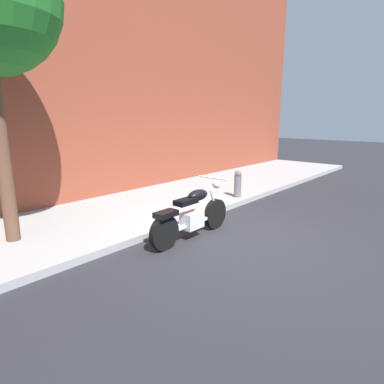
# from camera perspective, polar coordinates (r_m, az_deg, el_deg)

# --- Properties ---
(ground_plane) EXTENTS (60.00, 60.00, 0.00)m
(ground_plane) POSITION_cam_1_polar(r_m,az_deg,el_deg) (6.56, 7.36, -8.05)
(ground_plane) COLOR #28282D
(sidewalk) EXTENTS (21.64, 3.30, 0.14)m
(sidewalk) POSITION_cam_1_polar(r_m,az_deg,el_deg) (8.38, -9.10, -2.90)
(sidewalk) COLOR #A3A3A3
(sidewalk) RESTS_ON ground
(building_facade) EXTENTS (21.64, 0.50, 8.67)m
(building_facade) POSITION_cam_1_polar(r_m,az_deg,el_deg) (9.81, -17.92, 24.14)
(building_facade) COLOR brown
(building_facade) RESTS_ON ground
(motorcycle) EXTENTS (2.19, 0.70, 1.14)m
(motorcycle) POSITION_cam_1_polar(r_m,az_deg,el_deg) (6.37, -0.05, -4.15)
(motorcycle) COLOR black
(motorcycle) RESTS_ON ground
(fire_hydrant) EXTENTS (0.20, 0.20, 0.91)m
(fire_hydrant) POSITION_cam_1_polar(r_m,az_deg,el_deg) (9.20, 8.04, 1.05)
(fire_hydrant) COLOR slate
(fire_hydrant) RESTS_ON ground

